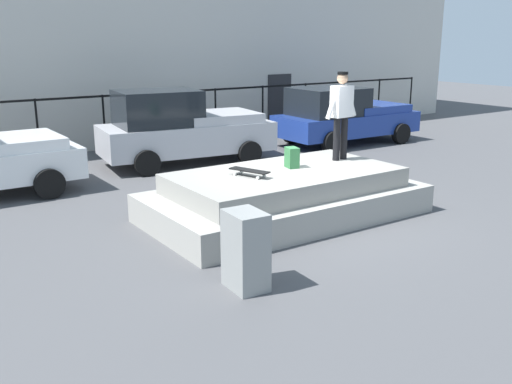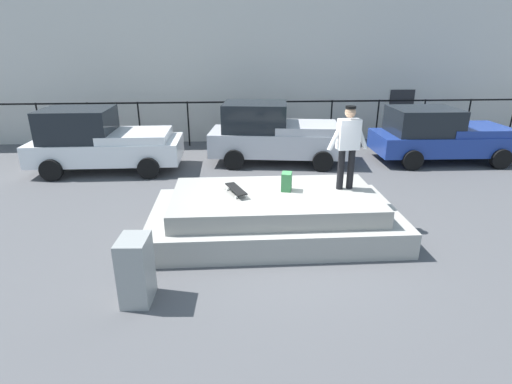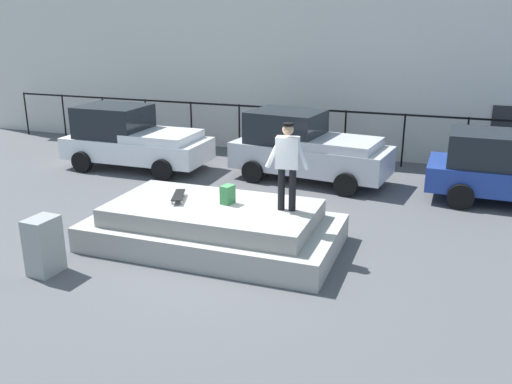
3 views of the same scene
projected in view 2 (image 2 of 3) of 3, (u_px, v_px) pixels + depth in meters
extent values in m
plane|color=#4C4C4F|center=(288.00, 235.00, 8.45)|extent=(60.00, 60.00, 0.00)
cube|color=#9E9B93|center=(274.00, 221.00, 8.50)|extent=(5.12, 2.73, 0.52)
cube|color=gray|center=(274.00, 201.00, 8.34)|extent=(4.20, 2.24, 0.36)
cylinder|color=black|center=(341.00, 169.00, 8.37)|extent=(0.14, 0.14, 0.86)
cylinder|color=black|center=(351.00, 169.00, 8.41)|extent=(0.14, 0.14, 0.86)
cube|color=silver|center=(349.00, 134.00, 8.13)|extent=(0.47, 0.29, 0.62)
cylinder|color=silver|center=(336.00, 136.00, 8.10)|extent=(0.34, 0.13, 0.60)
cylinder|color=silver|center=(361.00, 135.00, 8.19)|extent=(0.34, 0.13, 0.60)
sphere|color=tan|center=(350.00, 112.00, 7.97)|extent=(0.22, 0.22, 0.22)
cylinder|color=black|center=(351.00, 107.00, 7.94)|extent=(0.23, 0.23, 0.05)
cube|color=black|center=(236.00, 189.00, 8.21)|extent=(0.45, 0.80, 0.02)
cylinder|color=silver|center=(236.00, 197.00, 7.98)|extent=(0.05, 0.06, 0.06)
cylinder|color=silver|center=(245.00, 196.00, 8.05)|extent=(0.05, 0.06, 0.06)
cylinder|color=silver|center=(227.00, 189.00, 8.41)|extent=(0.05, 0.06, 0.06)
cylinder|color=silver|center=(236.00, 188.00, 8.49)|extent=(0.05, 0.06, 0.06)
cube|color=#33723F|center=(287.00, 182.00, 8.37)|extent=(0.26, 0.32, 0.39)
cube|color=white|center=(108.00, 150.00, 12.48)|extent=(4.50, 1.87, 0.66)
cube|color=black|center=(78.00, 124.00, 12.14)|extent=(2.03, 1.71, 0.96)
cube|color=white|center=(136.00, 135.00, 12.38)|extent=(2.03, 1.77, 0.24)
cylinder|color=black|center=(75.00, 153.00, 13.39)|extent=(0.64, 0.22, 0.64)
cylinder|color=black|center=(51.00, 170.00, 11.62)|extent=(0.64, 0.22, 0.64)
cylinder|color=black|center=(159.00, 152.00, 13.57)|extent=(0.64, 0.22, 0.64)
cylinder|color=black|center=(149.00, 168.00, 11.80)|extent=(0.64, 0.22, 0.64)
cube|color=#B7B7BC|center=(279.00, 142.00, 13.27)|extent=(4.67, 2.35, 0.75)
cube|color=black|center=(255.00, 117.00, 13.03)|extent=(2.21, 1.89, 0.90)
cube|color=#B7B7BC|center=(307.00, 127.00, 13.04)|extent=(2.22, 1.94, 0.24)
cylinder|color=black|center=(240.00, 146.00, 14.34)|extent=(0.66, 0.30, 0.64)
cylinder|color=black|center=(234.00, 160.00, 12.64)|extent=(0.66, 0.30, 0.64)
cylinder|color=black|center=(318.00, 147.00, 14.17)|extent=(0.66, 0.30, 0.64)
cylinder|color=black|center=(323.00, 161.00, 12.47)|extent=(0.66, 0.30, 0.64)
cube|color=navy|center=(444.00, 142.00, 13.45)|extent=(4.64, 1.98, 0.64)
cube|color=black|center=(423.00, 121.00, 13.16)|extent=(2.10, 1.79, 0.83)
cube|color=navy|center=(473.00, 129.00, 13.34)|extent=(2.10, 1.84, 0.24)
cylinder|color=black|center=(390.00, 145.00, 14.41)|extent=(0.64, 0.23, 0.64)
cylinder|color=black|center=(413.00, 160.00, 12.59)|extent=(0.64, 0.23, 0.64)
cylinder|color=black|center=(468.00, 144.00, 14.54)|extent=(0.64, 0.23, 0.64)
cylinder|color=black|center=(501.00, 159.00, 12.72)|extent=(0.64, 0.23, 0.64)
cube|color=gray|center=(136.00, 270.00, 6.14)|extent=(0.47, 0.62, 1.07)
cylinder|color=black|center=(40.00, 126.00, 15.03)|extent=(0.06, 0.06, 1.70)
cylinder|color=black|center=(90.00, 125.00, 15.14)|extent=(0.06, 0.06, 1.70)
cylinder|color=black|center=(140.00, 125.00, 15.25)|extent=(0.06, 0.06, 1.70)
cylinder|color=black|center=(188.00, 124.00, 15.36)|extent=(0.06, 0.06, 1.70)
cylinder|color=black|center=(237.00, 123.00, 15.47)|extent=(0.06, 0.06, 1.70)
cylinder|color=black|center=(284.00, 123.00, 15.58)|extent=(0.06, 0.06, 1.70)
cylinder|color=black|center=(331.00, 122.00, 15.69)|extent=(0.06, 0.06, 1.70)
cylinder|color=black|center=(377.00, 122.00, 15.81)|extent=(0.06, 0.06, 1.70)
cylinder|color=black|center=(422.00, 121.00, 15.92)|extent=(0.06, 0.06, 1.70)
cylinder|color=black|center=(467.00, 120.00, 16.03)|extent=(0.06, 0.06, 1.70)
cylinder|color=black|center=(512.00, 120.00, 16.14)|extent=(0.06, 0.06, 1.70)
cube|color=black|center=(261.00, 102.00, 15.24)|extent=(24.00, 0.04, 0.06)
cube|color=beige|center=(253.00, 53.00, 19.40)|extent=(28.88, 8.89, 6.57)
cube|color=#262628|center=(400.00, 115.00, 16.40)|extent=(1.00, 0.06, 2.00)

